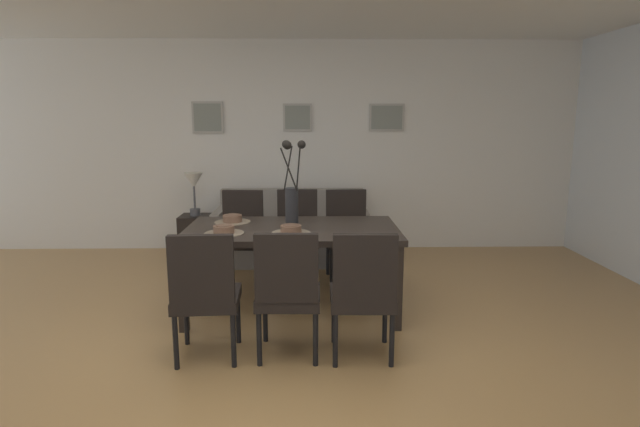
% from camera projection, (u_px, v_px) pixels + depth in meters
% --- Properties ---
extents(ground_plane, '(9.00, 9.00, 0.00)m').
position_uv_depth(ground_plane, '(271.00, 367.00, 3.39)').
color(ground_plane, tan).
extents(back_wall_panel, '(9.00, 0.10, 2.60)m').
position_uv_depth(back_wall_panel, '(289.00, 147.00, 6.34)').
color(back_wall_panel, white).
rests_on(back_wall_panel, ground).
extents(dining_table, '(1.80, 1.00, 0.74)m').
position_uv_depth(dining_table, '(292.00, 236.00, 4.29)').
color(dining_table, black).
rests_on(dining_table, ground).
extents(dining_chair_near_left, '(0.47, 0.47, 0.92)m').
position_uv_depth(dining_chair_near_left, '(205.00, 290.00, 3.40)').
color(dining_chair_near_left, black).
rests_on(dining_chair_near_left, ground).
extents(dining_chair_near_right, '(0.46, 0.46, 0.92)m').
position_uv_depth(dining_chair_near_right, '(242.00, 231.00, 5.18)').
color(dining_chair_near_right, black).
rests_on(dining_chair_near_right, ground).
extents(dining_chair_far_left, '(0.45, 0.45, 0.92)m').
position_uv_depth(dining_chair_far_left, '(288.00, 288.00, 3.43)').
color(dining_chair_far_left, black).
rests_on(dining_chair_far_left, ground).
extents(dining_chair_far_right, '(0.44, 0.44, 0.92)m').
position_uv_depth(dining_chair_far_right, '(297.00, 230.00, 5.23)').
color(dining_chair_far_right, black).
rests_on(dining_chair_far_right, ground).
extents(dining_chair_mid_left, '(0.45, 0.45, 0.92)m').
position_uv_depth(dining_chair_mid_left, '(363.00, 289.00, 3.42)').
color(dining_chair_mid_left, black).
rests_on(dining_chair_mid_left, ground).
extents(dining_chair_mid_right, '(0.47, 0.47, 0.92)m').
position_uv_depth(dining_chair_mid_right, '(347.00, 230.00, 5.22)').
color(dining_chair_mid_right, black).
rests_on(dining_chair_mid_right, ground).
extents(centerpiece_vase, '(0.21, 0.23, 0.73)m').
position_uv_depth(centerpiece_vase, '(292.00, 195.00, 4.23)').
color(centerpiece_vase, '#232326').
rests_on(centerpiece_vase, dining_table).
extents(placemat_near_left, '(0.32, 0.32, 0.01)m').
position_uv_depth(placemat_near_left, '(224.00, 233.00, 4.05)').
color(placemat_near_left, '#7F705B').
rests_on(placemat_near_left, dining_table).
extents(bowl_near_left, '(0.17, 0.17, 0.07)m').
position_uv_depth(bowl_near_left, '(224.00, 229.00, 4.04)').
color(bowl_near_left, brown).
rests_on(bowl_near_left, dining_table).
extents(placemat_near_right, '(0.32, 0.32, 0.01)m').
position_uv_depth(placemat_near_right, '(233.00, 222.00, 4.49)').
color(placemat_near_right, '#7F705B').
rests_on(placemat_near_right, dining_table).
extents(bowl_near_right, '(0.17, 0.17, 0.07)m').
position_uv_depth(bowl_near_right, '(232.00, 218.00, 4.48)').
color(bowl_near_right, brown).
rests_on(bowl_near_right, dining_table).
extents(placemat_far_left, '(0.32, 0.32, 0.01)m').
position_uv_depth(placemat_far_left, '(291.00, 233.00, 4.06)').
color(placemat_far_left, '#7F705B').
rests_on(placemat_far_left, dining_table).
extents(bowl_far_left, '(0.17, 0.17, 0.07)m').
position_uv_depth(bowl_far_left, '(291.00, 228.00, 4.05)').
color(bowl_far_left, brown).
rests_on(bowl_far_left, dining_table).
extents(sofa, '(1.75, 0.84, 0.80)m').
position_uv_depth(sofa, '(292.00, 236.00, 5.99)').
color(sofa, gray).
rests_on(sofa, ground).
extents(side_table, '(0.36, 0.36, 0.52)m').
position_uv_depth(side_table, '(196.00, 237.00, 6.02)').
color(side_table, black).
rests_on(side_table, ground).
extents(table_lamp, '(0.22, 0.22, 0.51)m').
position_uv_depth(table_lamp, '(194.00, 184.00, 5.90)').
color(table_lamp, '#4C4C51').
rests_on(table_lamp, side_table).
extents(framed_picture_left, '(0.38, 0.03, 0.39)m').
position_uv_depth(framed_picture_left, '(208.00, 117.00, 6.19)').
color(framed_picture_left, '#B2ADA3').
extents(framed_picture_center, '(0.36, 0.03, 0.34)m').
position_uv_depth(framed_picture_center, '(297.00, 117.00, 6.21)').
color(framed_picture_center, '#B2ADA3').
extents(framed_picture_right, '(0.44, 0.03, 0.34)m').
position_uv_depth(framed_picture_right, '(387.00, 117.00, 6.23)').
color(framed_picture_right, '#B2ADA3').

